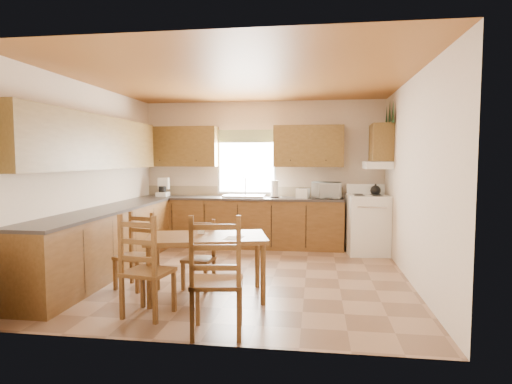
# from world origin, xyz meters

# --- Properties ---
(floor) EXTENTS (4.50, 4.50, 0.00)m
(floor) POSITION_xyz_m (0.00, 0.00, 0.00)
(floor) COLOR #8A684E
(floor) RESTS_ON ground
(ceiling) EXTENTS (4.50, 4.50, 0.00)m
(ceiling) POSITION_xyz_m (0.00, 0.00, 2.70)
(ceiling) COLOR #9D5F28
(ceiling) RESTS_ON floor
(wall_left) EXTENTS (4.50, 4.50, 0.00)m
(wall_left) POSITION_xyz_m (-2.25, 0.00, 1.35)
(wall_left) COLOR beige
(wall_left) RESTS_ON floor
(wall_right) EXTENTS (4.50, 4.50, 0.00)m
(wall_right) POSITION_xyz_m (2.25, 0.00, 1.35)
(wall_right) COLOR beige
(wall_right) RESTS_ON floor
(wall_back) EXTENTS (4.50, 4.50, 0.00)m
(wall_back) POSITION_xyz_m (0.00, 2.25, 1.35)
(wall_back) COLOR beige
(wall_back) RESTS_ON floor
(wall_front) EXTENTS (4.50, 4.50, 0.00)m
(wall_front) POSITION_xyz_m (0.00, -2.25, 1.35)
(wall_front) COLOR beige
(wall_front) RESTS_ON floor
(lower_cab_back) EXTENTS (3.75, 0.60, 0.88)m
(lower_cab_back) POSITION_xyz_m (-0.38, 1.95, 0.44)
(lower_cab_back) COLOR brown
(lower_cab_back) RESTS_ON floor
(lower_cab_left) EXTENTS (0.60, 3.60, 0.88)m
(lower_cab_left) POSITION_xyz_m (-1.95, -0.15, 0.44)
(lower_cab_left) COLOR brown
(lower_cab_left) RESTS_ON floor
(counter_back) EXTENTS (3.75, 0.63, 0.04)m
(counter_back) POSITION_xyz_m (-0.38, 1.95, 0.90)
(counter_back) COLOR #38312F
(counter_back) RESTS_ON lower_cab_back
(counter_left) EXTENTS (0.63, 3.60, 0.04)m
(counter_left) POSITION_xyz_m (-1.95, -0.15, 0.90)
(counter_left) COLOR #38312F
(counter_left) RESTS_ON lower_cab_left
(backsplash) EXTENTS (3.75, 0.01, 0.18)m
(backsplash) POSITION_xyz_m (-0.38, 2.24, 1.01)
(backsplash) COLOR #9D8B6B
(backsplash) RESTS_ON counter_back
(upper_cab_back_left) EXTENTS (1.41, 0.33, 0.75)m
(upper_cab_back_left) POSITION_xyz_m (-1.55, 2.08, 1.85)
(upper_cab_back_left) COLOR brown
(upper_cab_back_left) RESTS_ON wall_back
(upper_cab_back_right) EXTENTS (1.25, 0.33, 0.75)m
(upper_cab_back_right) POSITION_xyz_m (0.86, 2.08, 1.85)
(upper_cab_back_right) COLOR brown
(upper_cab_back_right) RESTS_ON wall_back
(upper_cab_left) EXTENTS (0.33, 3.60, 0.75)m
(upper_cab_left) POSITION_xyz_m (-2.08, -0.15, 1.85)
(upper_cab_left) COLOR brown
(upper_cab_left) RESTS_ON wall_left
(upper_cab_stove) EXTENTS (0.33, 0.62, 0.62)m
(upper_cab_stove) POSITION_xyz_m (2.08, 1.65, 1.90)
(upper_cab_stove) COLOR brown
(upper_cab_stove) RESTS_ON wall_right
(range_hood) EXTENTS (0.44, 0.62, 0.12)m
(range_hood) POSITION_xyz_m (2.03, 1.65, 1.52)
(range_hood) COLOR white
(range_hood) RESTS_ON wall_right
(window_frame) EXTENTS (1.13, 0.02, 1.18)m
(window_frame) POSITION_xyz_m (-0.30, 2.22, 1.55)
(window_frame) COLOR white
(window_frame) RESTS_ON wall_back
(window_pane) EXTENTS (1.05, 0.01, 1.10)m
(window_pane) POSITION_xyz_m (-0.30, 2.21, 1.55)
(window_pane) COLOR white
(window_pane) RESTS_ON wall_back
(window_valance) EXTENTS (1.19, 0.01, 0.24)m
(window_valance) POSITION_xyz_m (-0.30, 2.19, 2.05)
(window_valance) COLOR #4B6E38
(window_valance) RESTS_ON wall_back
(sink_basin) EXTENTS (0.75, 0.45, 0.04)m
(sink_basin) POSITION_xyz_m (-0.30, 1.95, 0.94)
(sink_basin) COLOR silver
(sink_basin) RESTS_ON counter_back
(pine_decal_a) EXTENTS (0.22, 0.22, 0.36)m
(pine_decal_a) POSITION_xyz_m (2.21, 1.33, 2.38)
(pine_decal_a) COLOR black
(pine_decal_a) RESTS_ON wall_right
(pine_decal_b) EXTENTS (0.22, 0.22, 0.36)m
(pine_decal_b) POSITION_xyz_m (2.21, 1.65, 2.42)
(pine_decal_b) COLOR black
(pine_decal_b) RESTS_ON wall_right
(pine_decal_c) EXTENTS (0.22, 0.22, 0.36)m
(pine_decal_c) POSITION_xyz_m (2.21, 1.97, 2.38)
(pine_decal_c) COLOR black
(pine_decal_c) RESTS_ON wall_right
(stove) EXTENTS (0.73, 0.75, 0.99)m
(stove) POSITION_xyz_m (1.88, 1.67, 0.49)
(stove) COLOR white
(stove) RESTS_ON floor
(coffeemaker) EXTENTS (0.24, 0.27, 0.34)m
(coffeemaker) POSITION_xyz_m (-1.86, 1.94, 1.09)
(coffeemaker) COLOR white
(coffeemaker) RESTS_ON counter_back
(paper_towel) EXTENTS (0.14, 0.14, 0.31)m
(paper_towel) POSITION_xyz_m (0.26, 1.95, 1.08)
(paper_towel) COLOR white
(paper_towel) RESTS_ON counter_back
(toaster) EXTENTS (0.25, 0.20, 0.18)m
(toaster) POSITION_xyz_m (0.77, 1.88, 1.01)
(toaster) COLOR white
(toaster) RESTS_ON counter_back
(microwave) EXTENTS (0.49, 0.36, 0.29)m
(microwave) POSITION_xyz_m (1.18, 1.95, 1.07)
(microwave) COLOR white
(microwave) RESTS_ON counter_back
(dining_table) EXTENTS (1.51, 1.08, 0.73)m
(dining_table) POSITION_xyz_m (-0.25, -0.97, 0.37)
(dining_table) COLOR brown
(dining_table) RESTS_ON floor
(chair_near_left) EXTENTS (0.53, 0.52, 1.13)m
(chair_near_left) POSITION_xyz_m (0.11, -1.98, 0.56)
(chair_near_left) COLOR brown
(chair_near_left) RESTS_ON floor
(chair_near_right) EXTENTS (0.52, 0.50, 1.07)m
(chair_near_right) POSITION_xyz_m (-0.71, -1.64, 0.53)
(chair_near_right) COLOR brown
(chair_near_right) RESTS_ON floor
(chair_far_left) EXTENTS (0.48, 0.46, 0.94)m
(chair_far_left) POSITION_xyz_m (-1.25, -0.76, 0.47)
(chair_far_left) COLOR brown
(chair_far_left) RESTS_ON floor
(chair_far_right) EXTENTS (0.40, 0.38, 0.85)m
(chair_far_right) POSITION_xyz_m (-0.45, -0.64, 0.43)
(chair_far_right) COLOR brown
(chair_far_right) RESTS_ON floor
(table_paper) EXTENTS (0.19, 0.25, 0.00)m
(table_paper) POSITION_xyz_m (0.09, -1.08, 0.73)
(table_paper) COLOR white
(table_paper) RESTS_ON dining_table
(table_card) EXTENTS (0.08, 0.02, 0.11)m
(table_card) POSITION_xyz_m (-0.35, -0.88, 0.79)
(table_card) COLOR white
(table_card) RESTS_ON dining_table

